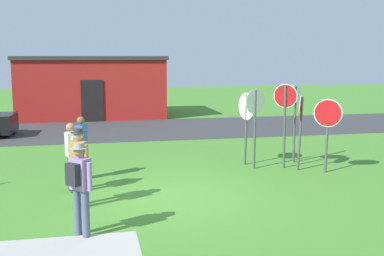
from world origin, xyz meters
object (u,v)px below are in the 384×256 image
person_in_teal (71,153)px  stop_sign_rear_left (301,120)px  person_near_signs (79,162)px  stop_sign_far_back (255,114)px  person_on_left (82,144)px  stop_sign_leaning_left (328,122)px  person_in_blue (80,183)px  stop_sign_leaning_right (285,112)px  stop_sign_tallest (295,111)px  stop_sign_nearest (246,115)px

person_in_teal → stop_sign_rear_left: bearing=8.4°
person_in_teal → person_near_signs: bearing=-79.9°
stop_sign_far_back → person_on_left: stop_sign_far_back is taller
stop_sign_leaning_left → person_in_blue: (-6.74, -3.60, -0.42)m
person_near_signs → person_in_blue: bearing=-88.7°
stop_sign_leaning_right → person_in_blue: (-5.76, -4.31, -0.67)m
stop_sign_far_back → person_in_blue: 6.63m
stop_sign_far_back → stop_sign_tallest: stop_sign_tallest is taller
stop_sign_leaning_left → person_near_signs: stop_sign_leaning_left is taller
stop_sign_nearest → stop_sign_tallest: size_ratio=0.91×
stop_sign_rear_left → stop_sign_tallest: (0.27, 1.01, 0.14)m
stop_sign_far_back → person_in_teal: 5.37m
person_near_signs → stop_sign_nearest: bearing=33.2°
stop_sign_nearest → stop_sign_rear_left: (1.29, -1.02, -0.03)m
person_in_blue → person_near_signs: bearing=91.3°
stop_sign_tallest → person_in_blue: stop_sign_tallest is taller
person_in_teal → person_on_left: bearing=79.6°
stop_sign_leaning_left → person_on_left: bearing=174.5°
stop_sign_far_back → stop_sign_rear_left: stop_sign_far_back is taller
stop_sign_leaning_right → person_in_teal: 6.19m
person_in_blue → stop_sign_far_back: bearing=42.3°
stop_sign_leaning_right → person_in_teal: bearing=-168.0°
stop_sign_rear_left → person_in_blue: stop_sign_rear_left is taller
stop_sign_tallest → person_near_signs: 7.17m
stop_sign_leaning_right → person_near_signs: size_ratio=1.43×
stop_sign_leaning_left → stop_sign_tallest: size_ratio=0.86×
stop_sign_nearest → stop_sign_leaning_left: (1.93, -1.40, -0.08)m
stop_sign_tallest → person_in_teal: size_ratio=1.43×
stop_sign_nearest → person_near_signs: bearing=-146.8°
stop_sign_far_back → person_in_blue: bearing=-137.7°
person_in_teal → stop_sign_nearest: bearing=21.1°
person_in_blue → stop_sign_rear_left: bearing=33.1°
stop_sign_tallest → person_on_left: size_ratio=1.43×
stop_sign_leaning_left → person_in_blue: bearing=-151.9°
stop_sign_tallest → stop_sign_leaning_left: bearing=-75.0°
person_near_signs → person_in_teal: size_ratio=1.03×
stop_sign_leaning_right → stop_sign_far_back: bearing=171.5°
stop_sign_nearest → person_near_signs: size_ratio=1.26×
person_near_signs → person_in_teal: person_near_signs is taller
stop_sign_leaning_left → person_near_signs: (-6.78, -1.78, -0.45)m
stop_sign_far_back → stop_sign_tallest: size_ratio=0.97×
stop_sign_nearest → stop_sign_tallest: 1.56m
stop_sign_leaning_right → person_on_left: size_ratio=1.47×
stop_sign_nearest → person_on_left: (-4.84, -0.75, -0.56)m
stop_sign_far_back → person_on_left: 4.97m
stop_sign_leaning_left → person_near_signs: size_ratio=1.20×
stop_sign_tallest → stop_sign_leaning_right: bearing=-132.4°
stop_sign_leaning_left → stop_sign_tallest: stop_sign_tallest is taller
stop_sign_leaning_left → stop_sign_far_back: bearing=155.5°
stop_sign_rear_left → stop_sign_leaning_left: stop_sign_rear_left is taller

